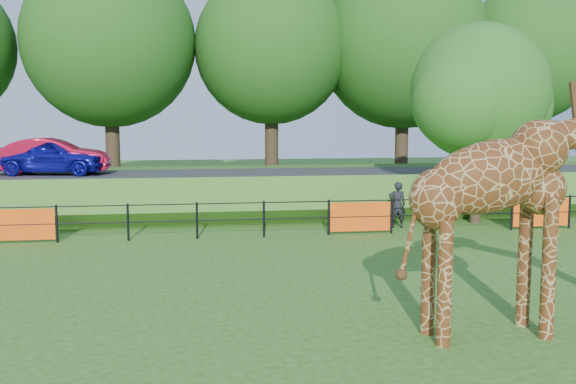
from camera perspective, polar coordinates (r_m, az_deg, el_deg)
name	(u,v)px	position (r m, az deg, el deg)	size (l,w,h in m)	color
ground	(314,318)	(11.77, 2.33, -11.11)	(90.00, 90.00, 0.00)	#2B5916
giraffe	(547,223)	(11.48, 22.01, -2.55)	(5.19, 0.95, 3.70)	#5A2E12
perimeter_fence	(264,219)	(19.37, -2.16, -2.41)	(28.07, 0.10, 1.10)	black
embankment	(244,189)	(26.76, -3.97, 0.29)	(40.00, 9.00, 1.30)	#2B5916
road	(247,175)	(25.20, -3.71, 1.52)	(40.00, 5.00, 0.12)	#303033
car_blue	(50,156)	(26.18, -20.39, 3.04)	(1.72, 4.27, 1.45)	#1514A5
car_red	(53,156)	(26.33, -20.18, 3.00)	(1.47, 4.23, 1.39)	#B30C2C
visitor	(397,205)	(21.27, 9.69, -1.13)	(0.55, 0.36, 1.51)	black
tree_east	(481,97)	(22.83, 16.81, 8.07)	(5.40, 4.71, 6.76)	#302115
bg_tree_line	(269,47)	(33.45, -1.68, 12.79)	(37.30, 8.80, 11.82)	#302115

